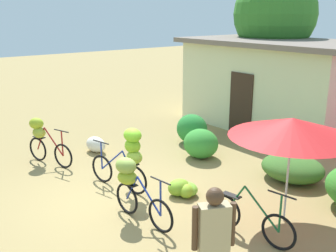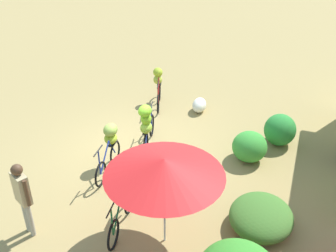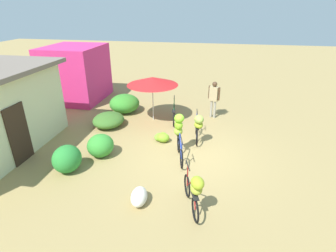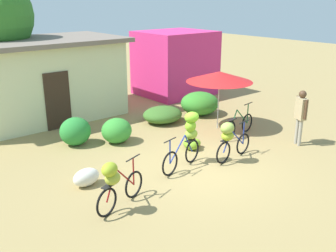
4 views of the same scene
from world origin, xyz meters
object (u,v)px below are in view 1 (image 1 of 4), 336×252
object	(u,v)px
bicycle_leftmost	(43,137)
bicycle_near_pile	(128,154)
bicycle_by_shop	(251,219)
produce_sack	(96,144)
building_low	(274,83)
market_umbrella	(292,127)
banana_pile_on_ground	(183,189)
bicycle_center_loaded	(132,183)
person_vendor	(213,236)
tree_behind_building	(275,14)

from	to	relation	value
bicycle_leftmost	bicycle_near_pile	xyz separation A→B (m)	(2.84, 0.81, 0.18)
bicycle_by_shop	produce_sack	world-z (taller)	bicycle_by_shop
building_low	bicycle_by_shop	world-z (taller)	building_low
market_umbrella	banana_pile_on_ground	bearing A→B (deg)	-157.65
bicycle_near_pile	market_umbrella	bearing A→B (deg)	29.34
bicycle_center_loaded	produce_sack	size ratio (longest dim) A/B	2.27
building_low	produce_sack	world-z (taller)	building_low
market_umbrella	banana_pile_on_ground	world-z (taller)	market_umbrella
bicycle_leftmost	produce_sack	distance (m)	1.56
produce_sack	person_vendor	world-z (taller)	person_vendor
building_low	person_vendor	bearing A→B (deg)	-57.16
bicycle_near_pile	bicycle_by_shop	bearing A→B (deg)	12.83
produce_sack	building_low	bearing A→B (deg)	77.22
produce_sack	banana_pile_on_ground	bearing A→B (deg)	2.18
bicycle_leftmost	person_vendor	size ratio (longest dim) A/B	0.88
market_umbrella	bicycle_near_pile	distance (m)	3.45
bicycle_center_loaded	building_low	bearing A→B (deg)	108.17
bicycle_near_pile	person_vendor	size ratio (longest dim) A/B	0.96
bicycle_near_pile	person_vendor	world-z (taller)	person_vendor
bicycle_center_loaded	produce_sack	bearing A→B (deg)	161.84
banana_pile_on_ground	produce_sack	size ratio (longest dim) A/B	0.95
bicycle_by_shop	produce_sack	bearing A→B (deg)	179.91
bicycle_by_shop	banana_pile_on_ground	world-z (taller)	bicycle_by_shop
building_low	tree_behind_building	bearing A→B (deg)	131.37
bicycle_leftmost	bicycle_near_pile	bearing A→B (deg)	15.87
building_low	produce_sack	xyz separation A→B (m)	(-1.38, -6.11, -1.28)
bicycle_near_pile	bicycle_by_shop	world-z (taller)	bicycle_near_pile
bicycle_near_pile	produce_sack	size ratio (longest dim) A/B	2.38
bicycle_by_shop	person_vendor	world-z (taller)	person_vendor
market_umbrella	banana_pile_on_ground	size ratio (longest dim) A/B	3.42
tree_behind_building	bicycle_by_shop	xyz separation A→B (m)	(5.29, -7.27, -3.40)
bicycle_center_loaded	banana_pile_on_ground	distance (m)	1.50
market_umbrella	bicycle_center_loaded	xyz separation A→B (m)	(-1.87, -2.20, -1.11)
bicycle_leftmost	bicycle_center_loaded	bearing A→B (deg)	3.39
market_umbrella	produce_sack	size ratio (longest dim) A/B	3.24
tree_behind_building	bicycle_by_shop	distance (m)	9.61
building_low	bicycle_center_loaded	bearing A→B (deg)	-71.83
banana_pile_on_ground	person_vendor	size ratio (longest dim) A/B	0.38
bicycle_by_shop	person_vendor	distance (m)	2.03
building_low	banana_pile_on_ground	distance (m)	6.53
person_vendor	market_umbrella	bearing A→B (deg)	106.23
market_umbrella	bicycle_center_loaded	world-z (taller)	market_umbrella
tree_behind_building	market_umbrella	xyz separation A→B (m)	(5.30, -6.30, -1.91)
bicycle_leftmost	produce_sack	xyz separation A→B (m)	(0.07, 1.47, -0.49)
market_umbrella	bicycle_center_loaded	bearing A→B (deg)	-130.24
person_vendor	bicycle_leftmost	bearing A→B (deg)	177.66
market_umbrella	person_vendor	size ratio (longest dim) A/B	1.31
bicycle_by_shop	banana_pile_on_ground	xyz separation A→B (m)	(-1.99, 0.15, -0.19)
person_vendor	bicycle_center_loaded	bearing A→B (deg)	169.42
bicycle_leftmost	bicycle_by_shop	world-z (taller)	bicycle_leftmost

